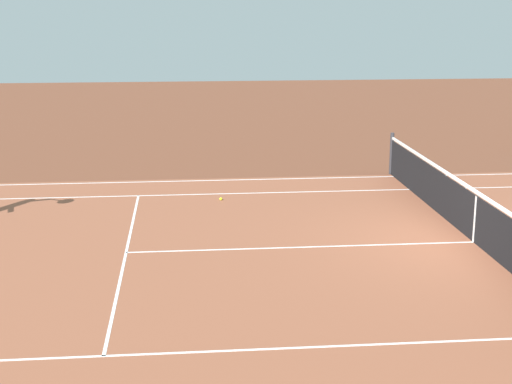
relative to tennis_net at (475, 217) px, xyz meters
The scene contains 5 objects.
ground_plane 0.49m from the tennis_net, ahead, with size 60.00×60.00×0.00m, color brown.
court_slab 0.49m from the tennis_net, ahead, with size 24.20×11.40×0.00m, color #935138.
court_line_markings 0.49m from the tennis_net, ahead, with size 23.85×11.05×0.01m.
tennis_net is the anchor object (origin of this frame).
tennis_ball 5.76m from the tennis_net, 37.86° to the right, with size 0.07×0.07×0.07m, color #CCE01E.
Camera 1 is at (5.33, 13.08, 4.35)m, focal length 53.55 mm.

